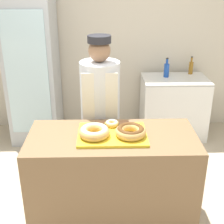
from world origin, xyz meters
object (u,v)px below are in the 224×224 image
object	(u,v)px
brownie_back_right	(124,124)
chest_freezer	(173,107)
brownie_back_left	(100,124)
baker_person	(100,112)
donut_chocolate_glaze	(131,131)
donut_mini_center	(112,123)
bottle_amber	(191,67)
beverage_fridge	(33,71)
donut_light_glaze	(94,131)
bottle_blue	(167,70)
serving_tray	(112,135)

from	to	relation	value
brownie_back_right	chest_freezer	world-z (taller)	brownie_back_right
brownie_back_left	baker_person	size ratio (longest dim) A/B	0.05
donut_chocolate_glaze	brownie_back_right	bearing A→B (deg)	102.31
donut_mini_center	bottle_amber	bearing A→B (deg)	56.55
donut_chocolate_glaze	beverage_fridge	distance (m)	2.13
chest_freezer	donut_chocolate_glaze	bearing A→B (deg)	-113.37
donut_light_glaze	donut_chocolate_glaze	size ratio (longest dim) A/B	1.00
donut_chocolate_glaze	chest_freezer	xyz separation A→B (m)	(0.77, 1.78, -0.53)
donut_mini_center	bottle_amber	xyz separation A→B (m)	(1.18, 1.79, 0.02)
beverage_fridge	bottle_blue	world-z (taller)	beverage_fridge
serving_tray	donut_chocolate_glaze	bearing A→B (deg)	-18.12
bottle_amber	donut_mini_center	bearing A→B (deg)	-123.45
brownie_back_right	bottle_amber	xyz separation A→B (m)	(1.07, 1.79, 0.03)
brownie_back_right	bottle_blue	world-z (taller)	bottle_blue
brownie_back_right	bottle_amber	size ratio (longest dim) A/B	0.36
bottle_blue	bottle_amber	distance (m)	0.40
chest_freezer	bottle_blue	size ratio (longest dim) A/B	3.35
serving_tray	donut_light_glaze	distance (m)	0.17
donut_light_glaze	donut_mini_center	xyz separation A→B (m)	(0.15, 0.20, -0.02)
bottle_blue	beverage_fridge	bearing A→B (deg)	-177.72
bottle_amber	chest_freezer	bearing A→B (deg)	-142.25
beverage_fridge	donut_light_glaze	bearing A→B (deg)	-63.87
donut_mini_center	beverage_fridge	distance (m)	1.88
donut_mini_center	brownie_back_left	bearing A→B (deg)	180.00
bottle_amber	donut_chocolate_glaze	bearing A→B (deg)	-117.40
brownie_back_right	donut_chocolate_glaze	bearing A→B (deg)	-77.69
serving_tray	chest_freezer	size ratio (longest dim) A/B	0.65
serving_tray	donut_mini_center	xyz separation A→B (m)	(0.00, 0.15, 0.04)
baker_person	bottle_amber	distance (m)	1.87
bottle_amber	baker_person	bearing A→B (deg)	-133.63
donut_chocolate_glaze	bottle_amber	distance (m)	2.23
baker_person	bottle_blue	distance (m)	1.52
donut_mini_center	beverage_fridge	bearing A→B (deg)	122.94
serving_tray	brownie_back_left	distance (m)	0.19
donut_mini_center	bottle_blue	bearing A→B (deg)	64.09
donut_mini_center	brownie_back_right	distance (m)	0.11
donut_mini_center	brownie_back_right	world-z (taller)	donut_mini_center
baker_person	beverage_fridge	size ratio (longest dim) A/B	0.84
baker_person	chest_freezer	world-z (taller)	baker_person
brownie_back_left	chest_freezer	world-z (taller)	brownie_back_left
bottle_blue	brownie_back_left	bearing A→B (deg)	-118.88
donut_chocolate_glaze	donut_mini_center	distance (m)	0.25
baker_person	bottle_blue	xyz separation A→B (m)	(0.91, 1.22, 0.11)
donut_light_glaze	brownie_back_left	size ratio (longest dim) A/B	2.89
serving_tray	brownie_back_right	distance (m)	0.19
baker_person	bottle_amber	bearing A→B (deg)	46.37
serving_tray	donut_chocolate_glaze	world-z (taller)	donut_chocolate_glaze
donut_mini_center	baker_person	size ratio (longest dim) A/B	0.08
donut_mini_center	brownie_back_right	size ratio (longest dim) A/B	1.39
chest_freezer	brownie_back_left	bearing A→B (deg)	-123.03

